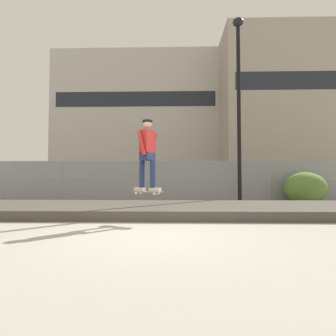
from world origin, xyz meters
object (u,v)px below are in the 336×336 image
shrub_left (305,188)px  street_lamp (239,89)px  parked_car_near (124,182)px  parked_car_mid (238,182)px  skateboard (147,192)px  skater (147,150)px

shrub_left → street_lamp: bearing=-177.0°
parked_car_near → parked_car_mid: size_ratio=1.01×
parked_car_mid → skateboard: bearing=-115.4°
parked_car_near → parked_car_mid: same height
skateboard → parked_car_mid: bearing=64.6°
skateboard → parked_car_mid: (4.19, 8.83, 0.11)m
parked_car_near → parked_car_mid: bearing=2.4°
parked_car_mid → shrub_left: parked_car_mid is taller
street_lamp → parked_car_near: street_lamp is taller
skater → parked_car_mid: size_ratio=0.39×
parked_car_near → shrub_left: size_ratio=2.60×
skateboard → street_lamp: street_lamp is taller
street_lamp → parked_car_mid: size_ratio=1.77×
street_lamp → parked_car_mid: street_lamp is taller
skater → shrub_left: size_ratio=1.01×
parked_car_mid → shrub_left: 4.28m
parked_car_near → shrub_left: parked_car_near is taller
parked_car_near → parked_car_mid: 6.35m
street_lamp → shrub_left: size_ratio=4.59×
skateboard → parked_car_mid: size_ratio=0.18×
skateboard → shrub_left: shrub_left is taller
skateboard → parked_car_near: size_ratio=0.18×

